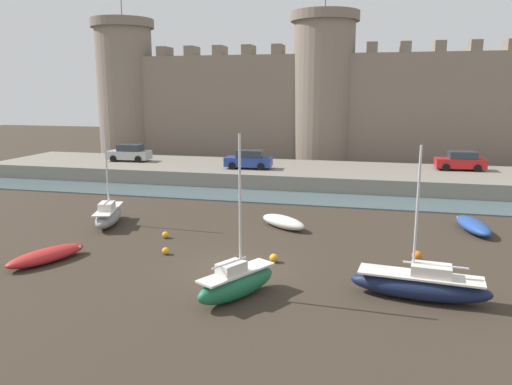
{
  "coord_description": "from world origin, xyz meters",
  "views": [
    {
      "loc": [
        6.02,
        -21.13,
        8.11
      ],
      "look_at": [
        -0.43,
        5.29,
        2.5
      ],
      "focal_mm": 35.0,
      "sensor_mm": 36.0,
      "label": 1
    }
  ],
  "objects_px": {
    "mooring_buoy_mid_mud": "(417,256)",
    "mooring_buoy_near_channel": "(274,258)",
    "mooring_buoy_off_centre": "(166,235)",
    "mooring_buoy_near_shore": "(166,251)",
    "sailboat_near_channel_right": "(420,285)",
    "car_quay_west": "(461,161)",
    "car_quay_centre_east": "(249,160)",
    "sailboat_foreground_centre": "(109,215)",
    "rowboat_foreground_right": "(46,255)",
    "car_quay_east": "(130,153)",
    "sailboat_foreground_left": "(237,282)",
    "rowboat_midflat_left": "(283,222)",
    "rowboat_near_channel_left": "(473,225)"
  },
  "relations": [
    {
      "from": "sailboat_foreground_left",
      "to": "car_quay_west",
      "type": "distance_m",
      "value": 30.41
    },
    {
      "from": "sailboat_foreground_centre",
      "to": "mooring_buoy_near_shore",
      "type": "bearing_deg",
      "value": -37.72
    },
    {
      "from": "mooring_buoy_near_shore",
      "to": "mooring_buoy_mid_mud",
      "type": "xyz_separation_m",
      "value": [
        12.2,
        2.0,
        0.06
      ]
    },
    {
      "from": "car_quay_centre_east",
      "to": "rowboat_foreground_right",
      "type": "bearing_deg",
      "value": -100.57
    },
    {
      "from": "car_quay_centre_east",
      "to": "car_quay_east",
      "type": "bearing_deg",
      "value": 171.9
    },
    {
      "from": "sailboat_foreground_centre",
      "to": "car_quay_west",
      "type": "bearing_deg",
      "value": 40.01
    },
    {
      "from": "rowboat_near_channel_left",
      "to": "mooring_buoy_near_channel",
      "type": "height_order",
      "value": "rowboat_near_channel_left"
    },
    {
      "from": "sailboat_foreground_centre",
      "to": "mooring_buoy_near_channel",
      "type": "distance_m",
      "value": 11.96
    },
    {
      "from": "mooring_buoy_near_channel",
      "to": "car_quay_east",
      "type": "xyz_separation_m",
      "value": [
        -18.84,
        21.66,
        1.87
      ]
    },
    {
      "from": "mooring_buoy_off_centre",
      "to": "car_quay_east",
      "type": "relative_size",
      "value": 0.09
    },
    {
      "from": "mooring_buoy_mid_mud",
      "to": "car_quay_west",
      "type": "height_order",
      "value": "car_quay_west"
    },
    {
      "from": "rowboat_midflat_left",
      "to": "car_quay_west",
      "type": "distance_m",
      "value": 21.29
    },
    {
      "from": "sailboat_foreground_centre",
      "to": "car_quay_west",
      "type": "distance_m",
      "value": 29.82
    },
    {
      "from": "sailboat_near_channel_right",
      "to": "rowboat_midflat_left",
      "type": "xyz_separation_m",
      "value": [
        -7.16,
        8.95,
        -0.23
      ]
    },
    {
      "from": "sailboat_foreground_left",
      "to": "mooring_buoy_near_channel",
      "type": "distance_m",
      "value": 4.49
    },
    {
      "from": "sailboat_foreground_centre",
      "to": "mooring_buoy_mid_mud",
      "type": "height_order",
      "value": "sailboat_foreground_centre"
    },
    {
      "from": "sailboat_foreground_centre",
      "to": "car_quay_centre_east",
      "type": "xyz_separation_m",
      "value": [
        4.8,
        15.66,
        1.45
      ]
    },
    {
      "from": "mooring_buoy_near_shore",
      "to": "mooring_buoy_off_centre",
      "type": "relative_size",
      "value": 0.98
    },
    {
      "from": "mooring_buoy_near_channel",
      "to": "mooring_buoy_mid_mud",
      "type": "distance_m",
      "value": 6.93
    },
    {
      "from": "sailboat_foreground_left",
      "to": "car_quay_east",
      "type": "distance_m",
      "value": 31.88
    },
    {
      "from": "mooring_buoy_near_channel",
      "to": "sailboat_near_channel_right",
      "type": "bearing_deg",
      "value": -23.78
    },
    {
      "from": "mooring_buoy_mid_mud",
      "to": "car_quay_east",
      "type": "bearing_deg",
      "value": 142.17
    },
    {
      "from": "mooring_buoy_off_centre",
      "to": "mooring_buoy_mid_mud",
      "type": "bearing_deg",
      "value": -2.7
    },
    {
      "from": "mooring_buoy_near_shore",
      "to": "mooring_buoy_near_channel",
      "type": "height_order",
      "value": "mooring_buoy_near_channel"
    },
    {
      "from": "sailboat_near_channel_right",
      "to": "mooring_buoy_near_channel",
      "type": "relative_size",
      "value": 14.46
    },
    {
      "from": "sailboat_near_channel_right",
      "to": "mooring_buoy_mid_mud",
      "type": "distance_m",
      "value": 4.71
    },
    {
      "from": "mooring_buoy_off_centre",
      "to": "rowboat_foreground_right",
      "type": "bearing_deg",
      "value": -127.62
    },
    {
      "from": "rowboat_foreground_right",
      "to": "car_quay_centre_east",
      "type": "height_order",
      "value": "car_quay_centre_east"
    },
    {
      "from": "sailboat_foreground_centre",
      "to": "car_quay_centre_east",
      "type": "bearing_deg",
      "value": 72.96
    },
    {
      "from": "sailboat_foreground_centre",
      "to": "car_quay_east",
      "type": "bearing_deg",
      "value": 113.71
    },
    {
      "from": "sailboat_near_channel_right",
      "to": "rowboat_near_channel_left",
      "type": "relative_size",
      "value": 1.49
    },
    {
      "from": "mooring_buoy_mid_mud",
      "to": "car_quay_centre_east",
      "type": "height_order",
      "value": "car_quay_centre_east"
    },
    {
      "from": "rowboat_foreground_right",
      "to": "sailboat_foreground_centre",
      "type": "bearing_deg",
      "value": 95.1
    },
    {
      "from": "car_quay_west",
      "to": "sailboat_foreground_centre",
      "type": "bearing_deg",
      "value": -139.99
    },
    {
      "from": "sailboat_foreground_left",
      "to": "rowboat_foreground_right",
      "type": "relative_size",
      "value": 1.58
    },
    {
      "from": "mooring_buoy_near_shore",
      "to": "car_quay_west",
      "type": "xyz_separation_m",
      "value": [
        17.15,
        23.53,
        1.89
      ]
    },
    {
      "from": "sailboat_foreground_left",
      "to": "sailboat_foreground_centre",
      "type": "xyz_separation_m",
      "value": [
        -10.6,
        8.67,
        -0.04
      ]
    },
    {
      "from": "mooring_buoy_near_shore",
      "to": "car_quay_east",
      "type": "distance_m",
      "value": 25.63
    },
    {
      "from": "mooring_buoy_mid_mud",
      "to": "mooring_buoy_near_channel",
      "type": "bearing_deg",
      "value": -164.55
    },
    {
      "from": "mooring_buoy_near_channel",
      "to": "car_quay_east",
      "type": "bearing_deg",
      "value": 131.01
    },
    {
      "from": "rowboat_near_channel_left",
      "to": "car_quay_centre_east",
      "type": "height_order",
      "value": "car_quay_centre_east"
    },
    {
      "from": "mooring_buoy_off_centre",
      "to": "car_quay_west",
      "type": "distance_m",
      "value": 27.85
    },
    {
      "from": "sailboat_foreground_centre",
      "to": "mooring_buoy_near_channel",
      "type": "bearing_deg",
      "value": -20.73
    },
    {
      "from": "mooring_buoy_off_centre",
      "to": "sailboat_near_channel_right",
      "type": "bearing_deg",
      "value": -22.05
    },
    {
      "from": "sailboat_foreground_left",
      "to": "mooring_buoy_mid_mud",
      "type": "height_order",
      "value": "sailboat_foreground_left"
    },
    {
      "from": "rowboat_foreground_right",
      "to": "mooring_buoy_off_centre",
      "type": "height_order",
      "value": "rowboat_foreground_right"
    },
    {
      "from": "mooring_buoy_near_channel",
      "to": "car_quay_west",
      "type": "distance_m",
      "value": 26.18
    },
    {
      "from": "sailboat_near_channel_right",
      "to": "rowboat_midflat_left",
      "type": "relative_size",
      "value": 1.77
    },
    {
      "from": "car_quay_west",
      "to": "car_quay_centre_east",
      "type": "height_order",
      "value": "same"
    },
    {
      "from": "sailboat_near_channel_right",
      "to": "car_quay_west",
      "type": "bearing_deg",
      "value": 78.83
    }
  ]
}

